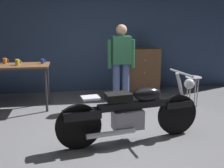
# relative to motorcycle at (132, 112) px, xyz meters

# --- Properties ---
(ground_plane) EXTENTS (12.00, 12.00, 0.00)m
(ground_plane) POSITION_rel_motorcycle_xyz_m (-0.20, 0.23, -0.45)
(ground_plane) COLOR slate
(back_wall) EXTENTS (8.00, 0.12, 3.10)m
(back_wall) POSITION_rel_motorcycle_xyz_m (-0.20, 3.03, 1.10)
(back_wall) COLOR #384C70
(back_wall) RESTS_ON ground_plane
(workbench) EXTENTS (1.30, 0.64, 0.90)m
(workbench) POSITION_rel_motorcycle_xyz_m (-1.94, 1.77, 0.34)
(workbench) COLOR brown
(workbench) RESTS_ON ground_plane
(motorcycle) EXTENTS (2.18, 0.70, 1.00)m
(motorcycle) POSITION_rel_motorcycle_xyz_m (0.00, 0.00, 0.00)
(motorcycle) COLOR black
(motorcycle) RESTS_ON ground_plane
(person_standing) EXTENTS (0.57, 0.23, 1.67)m
(person_standing) POSITION_rel_motorcycle_xyz_m (0.17, 1.71, 0.48)
(person_standing) COLOR #516699
(person_standing) RESTS_ON ground_plane
(shop_stool) EXTENTS (0.32, 0.32, 0.64)m
(shop_stool) POSITION_rel_motorcycle_xyz_m (1.58, 1.31, 0.05)
(shop_stool) COLOR #B2B2B7
(shop_stool) RESTS_ON ground_plane
(wooden_dresser) EXTENTS (0.80, 0.47, 1.10)m
(wooden_dresser) POSITION_rel_motorcycle_xyz_m (0.85, 2.53, 0.10)
(wooden_dresser) COLOR brown
(wooden_dresser) RESTS_ON ground_plane
(mug_blue_enamel) EXTENTS (0.10, 0.07, 0.09)m
(mug_blue_enamel) POSITION_rel_motorcycle_xyz_m (-1.41, 1.86, 0.50)
(mug_blue_enamel) COLOR #2D51AD
(mug_blue_enamel) RESTS_ON workbench
(mug_orange_travel) EXTENTS (0.12, 0.08, 0.11)m
(mug_orange_travel) POSITION_rel_motorcycle_xyz_m (-2.16, 1.98, 0.51)
(mug_orange_travel) COLOR orange
(mug_orange_travel) RESTS_ON workbench
(mug_yellow_tall) EXTENTS (0.12, 0.08, 0.11)m
(mug_yellow_tall) POSITION_rel_motorcycle_xyz_m (-1.87, 1.72, 0.51)
(mug_yellow_tall) COLOR yellow
(mug_yellow_tall) RESTS_ON workbench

